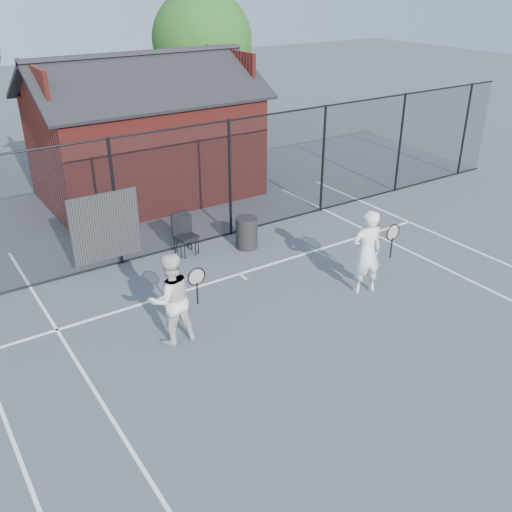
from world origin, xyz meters
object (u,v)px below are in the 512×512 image
waste_bin (247,233)px  chair_right (186,235)px  clubhouse (146,143)px  player_back (171,299)px  player_front (367,252)px  chair_left (186,237)px

waste_bin → chair_right: bearing=160.5°
clubhouse → player_back: 8.09m
player_front → chair_left: 4.41m
player_front → chair_right: size_ratio=1.84×
waste_bin → player_front: bearing=-74.1°
player_front → chair_right: (-2.32, 3.71, -0.43)m
player_back → chair_right: size_ratio=1.76×
player_front → clubhouse: bearing=99.3°
player_back → chair_left: bearing=59.1°
clubhouse → chair_left: (-1.01, -4.40, -1.15)m
player_front → waste_bin: 3.38m
player_back → clubhouse: bearing=69.1°
clubhouse → player_back: clubhouse is taller
player_front → chair_left: (-2.33, 3.71, -0.47)m
chair_right → player_back: bearing=-130.7°
player_back → chair_left: (1.87, 3.13, -0.43)m
player_back → player_front: bearing=-7.9°
waste_bin → clubhouse: bearing=94.8°
chair_left → waste_bin: bearing=-8.5°
player_back → chair_right: bearing=59.0°
player_front → chair_right: bearing=122.0°
chair_left → chair_right: size_ratio=0.90×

